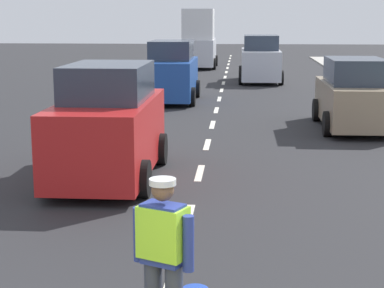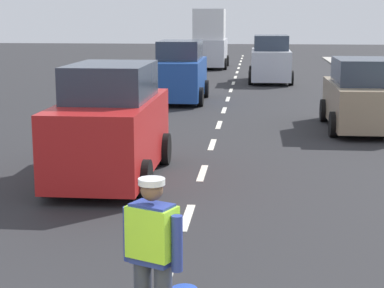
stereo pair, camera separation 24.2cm
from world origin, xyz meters
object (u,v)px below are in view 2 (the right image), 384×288
road_worker (155,252)px  car_parked_far (361,97)px  car_oncoming_lead (111,126)px  car_outgoing_far (271,60)px  car_oncoming_second (180,73)px  delivery_truck (210,41)px

road_worker → car_parked_far: size_ratio=0.40×
car_oncoming_lead → car_outgoing_far: bearing=79.6°
car_oncoming_second → delivery_truck: bearing=89.9°
delivery_truck → car_parked_far: (5.76, -21.28, -0.68)m
car_oncoming_second → car_oncoming_lead: size_ratio=0.98×
road_worker → car_outgoing_far: 25.76m
car_outgoing_far → road_worker: bearing=-93.6°
road_worker → delivery_truck: 34.03m
road_worker → car_oncoming_lead: bearing=106.1°
road_worker → car_oncoming_second: 18.38m
car_outgoing_far → car_parked_far: size_ratio=1.04×
car_oncoming_second → road_worker: bearing=-84.1°
road_worker → car_outgoing_far: (1.64, 25.71, 0.12)m
road_worker → car_oncoming_second: car_oncoming_second is taller
car_oncoming_second → car_oncoming_lead: 11.78m
car_oncoming_lead → car_parked_far: (5.78, 6.19, -0.12)m
road_worker → delivery_truck: size_ratio=0.36×
car_oncoming_lead → car_outgoing_far: (3.51, 19.21, -0.01)m
road_worker → car_outgoing_far: size_ratio=0.39×
road_worker → car_oncoming_lead: size_ratio=0.40×
car_oncoming_lead → car_parked_far: bearing=47.0°
road_worker → delivery_truck: bearing=93.1°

